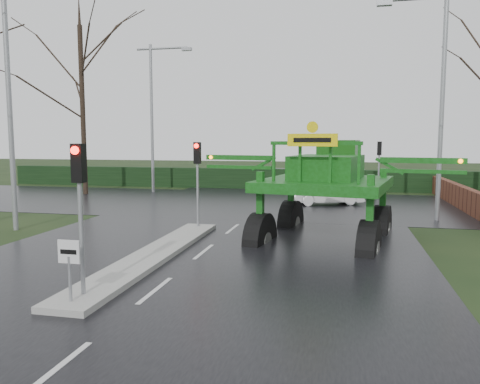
% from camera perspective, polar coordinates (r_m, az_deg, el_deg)
% --- Properties ---
extents(ground, '(140.00, 140.00, 0.00)m').
position_cam_1_polar(ground, '(11.62, -10.28, -11.80)').
color(ground, black).
rests_on(ground, ground).
extents(road_main, '(14.00, 80.00, 0.02)m').
position_cam_1_polar(road_main, '(20.94, 0.34, -3.55)').
color(road_main, black).
rests_on(road_main, ground).
extents(road_cross, '(80.00, 12.00, 0.02)m').
position_cam_1_polar(road_cross, '(26.77, 3.03, -1.40)').
color(road_cross, black).
rests_on(road_cross, ground).
extents(median_island, '(1.20, 10.00, 0.16)m').
position_cam_1_polar(median_island, '(14.75, -10.46, -7.56)').
color(median_island, gray).
rests_on(median_island, ground).
extents(hedge_row, '(44.00, 0.90, 1.50)m').
position_cam_1_polar(hedge_row, '(34.56, 5.21, 1.57)').
color(hedge_row, black).
rests_on(hedge_row, ground).
extents(brick_wall, '(0.40, 20.00, 1.20)m').
position_cam_1_polar(brick_wall, '(27.06, 25.55, -0.66)').
color(brick_wall, '#592D1E').
rests_on(brick_wall, ground).
extents(keep_left_sign, '(0.50, 0.07, 1.35)m').
position_cam_1_polar(keep_left_sign, '(10.64, -20.10, -7.86)').
color(keep_left_sign, gray).
rests_on(keep_left_sign, ground).
extents(traffic_signal_near, '(0.26, 0.33, 3.52)m').
position_cam_1_polar(traffic_signal_near, '(10.80, -19.01, 0.64)').
color(traffic_signal_near, gray).
rests_on(traffic_signal_near, ground).
extents(traffic_signal_mid, '(0.26, 0.33, 3.52)m').
position_cam_1_polar(traffic_signal_mid, '(18.57, -5.22, 3.19)').
color(traffic_signal_mid, gray).
rests_on(traffic_signal_mid, ground).
extents(traffic_signal_far, '(0.26, 0.33, 3.52)m').
position_cam_1_polar(traffic_signal_far, '(30.28, 16.60, 4.15)').
color(traffic_signal_far, gray).
rests_on(traffic_signal_far, ground).
extents(street_light_left_near, '(3.85, 0.30, 10.00)m').
position_cam_1_polar(street_light_left_near, '(20.59, -25.76, 12.38)').
color(street_light_left_near, gray).
rests_on(street_light_left_near, ground).
extents(street_light_right, '(3.85, 0.30, 10.00)m').
position_cam_1_polar(street_light_right, '(22.64, 22.73, 11.91)').
color(street_light_right, gray).
rests_on(street_light_right, ground).
extents(street_light_left_far, '(3.85, 0.30, 10.00)m').
position_cam_1_polar(street_light_left_far, '(32.75, -10.23, 10.41)').
color(street_light_left_far, gray).
rests_on(street_light_left_far, ground).
extents(tree_left_far, '(7.70, 7.70, 13.26)m').
position_cam_1_polar(tree_left_far, '(33.01, -18.73, 12.17)').
color(tree_left_far, black).
rests_on(tree_left_far, ground).
extents(crop_sprayer, '(9.28, 6.55, 5.26)m').
position_cam_1_polar(crop_sprayer, '(16.59, 2.81, 2.48)').
color(crop_sprayer, black).
rests_on(crop_sprayer, ground).
extents(white_sedan, '(4.27, 2.65, 1.33)m').
position_cam_1_polar(white_sedan, '(26.71, 10.47, -1.52)').
color(white_sedan, white).
rests_on(white_sedan, ground).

